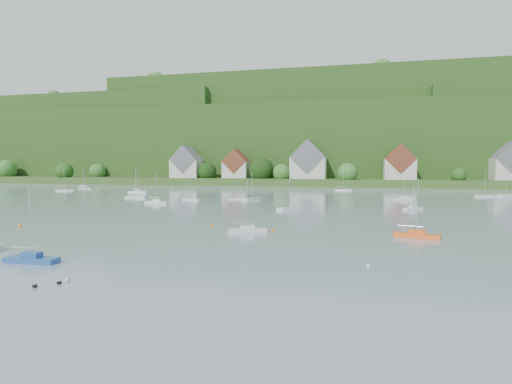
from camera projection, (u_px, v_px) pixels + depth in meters
far_shore_strip at (301, 181)px, 205.63m from camera, size 600.00×60.00×3.00m
forested_ridge at (315, 144)px, 270.65m from camera, size 620.00×181.22×69.89m
village_building_0 at (187, 165)px, 205.35m from camera, size 14.00×10.40×16.00m
village_building_1 at (236, 166)px, 201.49m from camera, size 12.00×9.36×14.00m
village_building_2 at (308, 163)px, 192.24m from camera, size 16.00×11.44×18.00m
village_building_3 at (400, 165)px, 181.00m from camera, size 13.00×10.40×15.50m
village_building_4 at (512, 164)px, 174.35m from camera, size 15.00×10.40×16.50m
near_sailboat_1 at (31, 258)px, 39.94m from camera, size 5.33×1.70×7.12m
near_sailboat_3 at (247, 230)px, 57.76m from camera, size 5.39×3.87×7.20m
near_sailboat_5 at (417, 235)px, 53.48m from camera, size 5.92×2.94×7.70m
mooring_buoy_1 at (67, 282)px, 33.43m from camera, size 0.43×0.43×0.43m
mooring_buoy_2 at (272, 232)px, 58.58m from camera, size 0.42×0.42×0.42m
mooring_buoy_3 at (213, 225)px, 64.61m from camera, size 0.46×0.46×0.46m
mooring_buoy_4 at (368, 266)px, 38.48m from camera, size 0.39×0.39×0.39m
mooring_buoy_5 at (20, 227)px, 63.12m from camera, size 0.48×0.48×0.48m
duck_pair at (47, 284)px, 32.33m from camera, size 1.66×1.48×0.32m
far_sailboat_cluster at (292, 195)px, 122.39m from camera, size 194.22×70.91×8.71m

